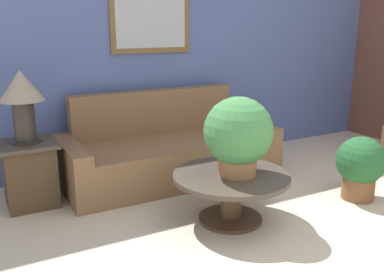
% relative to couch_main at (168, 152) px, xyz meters
% --- Properties ---
extents(wall_back, '(7.47, 0.09, 2.60)m').
position_rel_couch_main_xyz_m(wall_back, '(0.61, 0.55, 1.03)').
color(wall_back, '#5166A8').
rests_on(wall_back, ground_plane).
extents(couch_main, '(2.27, 0.97, 0.91)m').
position_rel_couch_main_xyz_m(couch_main, '(0.00, 0.00, 0.00)').
color(couch_main, brown).
rests_on(couch_main, ground_plane).
extents(coffee_table, '(0.98, 0.98, 0.42)m').
position_rel_couch_main_xyz_m(coffee_table, '(0.00, -1.22, 0.02)').
color(coffee_table, '#4C3823').
rests_on(coffee_table, ground_plane).
extents(side_table, '(0.51, 0.51, 0.60)m').
position_rel_couch_main_xyz_m(side_table, '(-1.43, -0.06, 0.02)').
color(side_table, '#4C3823').
rests_on(side_table, ground_plane).
extents(table_lamp, '(0.39, 0.39, 0.65)m').
position_rel_couch_main_xyz_m(table_lamp, '(-1.43, -0.06, 0.74)').
color(table_lamp, '#2D2823').
rests_on(table_lamp, side_table).
extents(potted_plant_on_table, '(0.57, 0.57, 0.65)m').
position_rel_couch_main_xyz_m(potted_plant_on_table, '(0.04, -1.25, 0.48)').
color(potted_plant_on_table, '#9E6B42').
rests_on(potted_plant_on_table, coffee_table).
extents(potted_plant_floor, '(0.46, 0.46, 0.61)m').
position_rel_couch_main_xyz_m(potted_plant_floor, '(1.34, -1.41, 0.05)').
color(potted_plant_floor, brown).
rests_on(potted_plant_floor, ground_plane).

